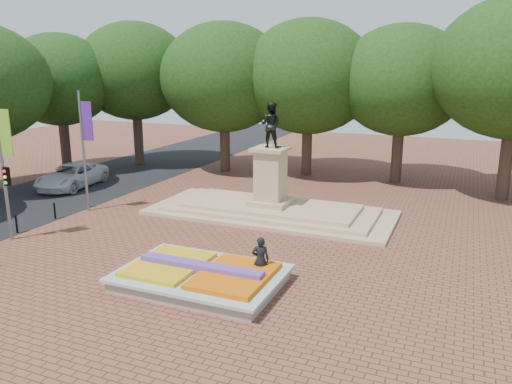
{
  "coord_description": "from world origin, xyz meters",
  "views": [
    {
      "loc": [
        10.0,
        -17.75,
        8.33
      ],
      "look_at": [
        0.59,
        4.5,
        2.2
      ],
      "focal_mm": 35.0,
      "sensor_mm": 36.0,
      "label": 1
    }
  ],
  "objects_px": {
    "monument": "(270,199)",
    "van": "(72,176)",
    "flower_bed": "(201,276)",
    "pedestrian": "(260,260)"
  },
  "relations": [
    {
      "from": "van",
      "to": "monument",
      "type": "bearing_deg",
      "value": -10.37
    },
    {
      "from": "flower_bed",
      "to": "pedestrian",
      "type": "bearing_deg",
      "value": 29.27
    },
    {
      "from": "flower_bed",
      "to": "pedestrian",
      "type": "relative_size",
      "value": 3.31
    },
    {
      "from": "flower_bed",
      "to": "monument",
      "type": "bearing_deg",
      "value": 95.87
    },
    {
      "from": "monument",
      "to": "van",
      "type": "relative_size",
      "value": 2.37
    },
    {
      "from": "flower_bed",
      "to": "van",
      "type": "distance_m",
      "value": 19.5
    },
    {
      "from": "flower_bed",
      "to": "pedestrian",
      "type": "distance_m",
      "value": 2.39
    },
    {
      "from": "pedestrian",
      "to": "flower_bed",
      "type": "bearing_deg",
      "value": 9.58
    },
    {
      "from": "van",
      "to": "flower_bed",
      "type": "bearing_deg",
      "value": -41.03
    },
    {
      "from": "monument",
      "to": "van",
      "type": "bearing_deg",
      "value": 177.34
    }
  ]
}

